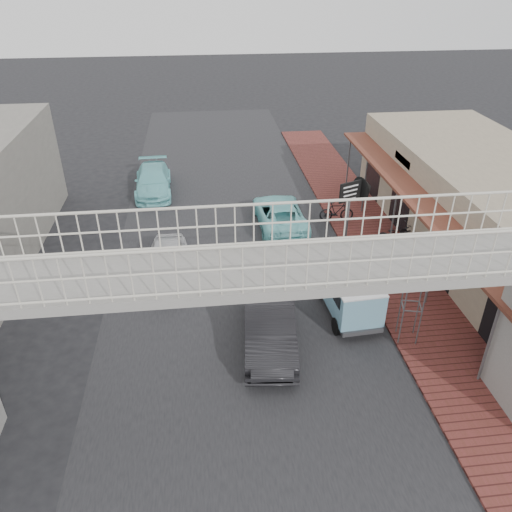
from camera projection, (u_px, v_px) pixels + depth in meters
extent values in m
plane|color=black|center=(244.00, 335.00, 17.17)|extent=(120.00, 120.00, 0.00)
cube|color=black|center=(244.00, 335.00, 17.17)|extent=(10.00, 60.00, 0.01)
cube|color=maroon|center=(395.00, 275.00, 20.35)|extent=(3.00, 40.00, 0.10)
cube|color=gray|center=(498.00, 216.00, 20.66)|extent=(6.00, 18.00, 4.00)
cube|color=brown|center=(426.00, 200.00, 19.87)|extent=(1.80, 18.00, 0.12)
cube|color=silver|center=(403.00, 160.00, 22.70)|extent=(0.08, 2.60, 0.90)
cube|color=#B21914|center=(473.00, 224.00, 17.14)|extent=(0.08, 2.20, 0.80)
cube|color=gray|center=(259.00, 272.00, 11.14)|extent=(14.00, 2.00, 0.24)
cube|color=beige|center=(254.00, 226.00, 11.61)|extent=(14.00, 0.08, 1.10)
cube|color=beige|center=(264.00, 269.00, 9.99)|extent=(14.00, 0.08, 1.10)
imported|color=silver|center=(167.00, 263.00, 19.99)|extent=(1.70, 4.02, 1.36)
imported|color=black|center=(269.00, 323.00, 16.50)|extent=(2.08, 4.82, 1.54)
imported|color=#7CD5D7|center=(280.00, 213.00, 23.97)|extent=(2.30, 4.75, 1.30)
imported|color=#7CD4D8|center=(153.00, 181.00, 27.45)|extent=(2.10, 4.75, 1.35)
cylinder|color=black|center=(317.00, 287.00, 19.15)|extent=(0.26, 0.65, 0.63)
cylinder|color=black|center=(352.00, 283.00, 19.37)|extent=(0.26, 0.65, 0.63)
cylinder|color=black|center=(337.00, 326.00, 17.09)|extent=(0.26, 0.65, 0.63)
cylinder|color=black|center=(376.00, 322.00, 17.31)|extent=(0.26, 0.65, 0.63)
cube|color=#6DA3BD|center=(349.00, 291.00, 17.62)|extent=(1.74, 2.99, 1.22)
cube|color=#6DA3BD|center=(334.00, 271.00, 19.14)|extent=(1.52, 0.92, 0.81)
cube|color=black|center=(350.00, 283.00, 17.45)|extent=(1.74, 2.45, 0.45)
cube|color=silver|center=(351.00, 276.00, 17.30)|extent=(1.76, 2.99, 0.05)
imported|color=black|center=(396.00, 234.00, 22.25)|extent=(1.95, 0.76, 1.01)
imported|color=black|center=(337.00, 211.00, 24.26)|extent=(1.69, 0.60, 1.00)
cylinder|color=#59595B|center=(401.00, 303.00, 16.57)|extent=(0.05, 0.05, 2.41)
cylinder|color=#59595B|center=(419.00, 304.00, 16.51)|extent=(0.05, 0.05, 2.41)
cylinder|color=#59595B|center=(403.00, 314.00, 16.08)|extent=(0.05, 0.05, 2.41)
cylinder|color=#59595B|center=(421.00, 315.00, 16.02)|extent=(0.05, 0.05, 2.41)
cylinder|color=silver|center=(419.00, 267.00, 15.48)|extent=(0.82, 0.45, 0.78)
cylinder|color=beige|center=(420.00, 270.00, 15.35)|extent=(0.67, 0.18, 0.69)
cylinder|color=beige|center=(419.00, 265.00, 15.60)|extent=(0.67, 0.18, 0.69)
cylinder|color=#59595B|center=(348.00, 213.00, 22.00)|extent=(0.10, 0.10, 2.86)
cube|color=black|center=(351.00, 191.00, 21.45)|extent=(1.11, 0.51, 0.89)
cone|color=black|center=(366.00, 188.00, 21.80)|extent=(0.96, 1.23, 1.08)
cube|color=white|center=(350.00, 193.00, 21.43)|extent=(0.73, 0.31, 0.59)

